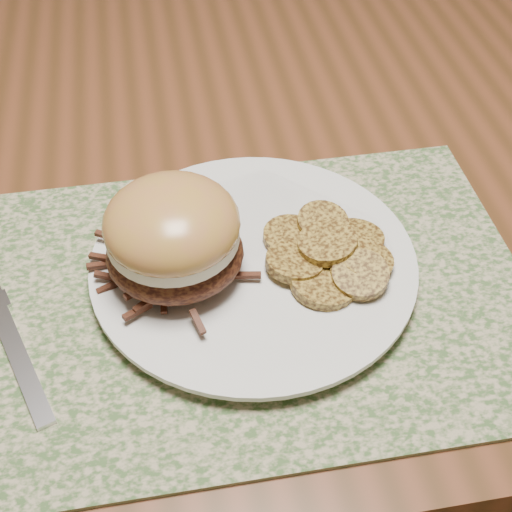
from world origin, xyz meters
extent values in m
plane|color=brown|center=(0.00, 0.00, 0.00)|extent=(3.50, 3.50, 0.00)
cube|color=brown|center=(0.00, 0.00, 0.73)|extent=(1.50, 0.90, 0.04)
cube|color=#3E5A2E|center=(-0.28, -0.25, 0.75)|extent=(0.45, 0.33, 0.00)
cylinder|color=silver|center=(-0.28, -0.22, 0.76)|extent=(0.26, 0.26, 0.02)
ellipsoid|color=black|center=(-0.34, -0.23, 0.79)|extent=(0.13, 0.13, 0.04)
cylinder|color=beige|center=(-0.34, -0.23, 0.81)|extent=(0.12, 0.12, 0.01)
ellipsoid|color=#A16835|center=(-0.34, -0.23, 0.83)|extent=(0.13, 0.13, 0.06)
cylinder|color=olive|center=(-0.24, -0.21, 0.77)|extent=(0.07, 0.07, 0.01)
cylinder|color=olive|center=(-0.21, -0.20, 0.78)|extent=(0.06, 0.06, 0.02)
cylinder|color=olive|center=(-0.19, -0.22, 0.77)|extent=(0.07, 0.07, 0.02)
cylinder|color=olive|center=(-0.25, -0.24, 0.78)|extent=(0.06, 0.06, 0.02)
cylinder|color=olive|center=(-0.22, -0.23, 0.78)|extent=(0.07, 0.07, 0.02)
cylinder|color=olive|center=(-0.19, -0.25, 0.78)|extent=(0.05, 0.05, 0.01)
cylinder|color=olive|center=(-0.23, -0.26, 0.77)|extent=(0.06, 0.06, 0.02)
cylinder|color=olive|center=(-0.20, -0.26, 0.78)|extent=(0.05, 0.05, 0.02)
cylinder|color=olive|center=(-0.20, -0.26, 0.77)|extent=(0.05, 0.06, 0.02)
cube|color=silver|center=(-0.47, -0.29, 0.76)|extent=(0.06, 0.12, 0.00)
camera|label=1|loc=(-0.35, -0.63, 1.20)|focal=50.00mm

